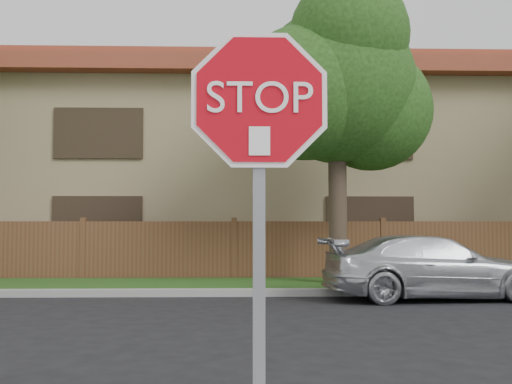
{
  "coord_description": "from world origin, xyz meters",
  "views": [
    {
      "loc": [
        0.12,
        -4.6,
        1.49
      ],
      "look_at": [
        0.23,
        -0.9,
        1.7
      ],
      "focal_mm": 42.0,
      "sensor_mm": 36.0,
      "label": 1
    }
  ],
  "objects": [
    {
      "name": "far_curb",
      "position": [
        0.0,
        8.15,
        0.07
      ],
      "size": [
        70.0,
        0.3,
        0.15
      ],
      "primitive_type": "cube",
      "color": "gray",
      "rests_on": "ground"
    },
    {
      "name": "apartment_building",
      "position": [
        0.0,
        17.0,
        3.53
      ],
      "size": [
        35.2,
        9.2,
        7.2
      ],
      "color": "tan",
      "rests_on": "ground"
    },
    {
      "name": "fence",
      "position": [
        0.0,
        11.4,
        0.8
      ],
      "size": [
        70.0,
        0.12,
        1.6
      ],
      "primitive_type": "cube",
      "color": "brown",
      "rests_on": "ground"
    },
    {
      "name": "stop_sign",
      "position": [
        0.23,
        -1.48,
        1.83
      ],
      "size": [
        1.01,
        0.13,
        2.55
      ],
      "color": "gray",
      "rests_on": "sidewalk_near"
    },
    {
      "name": "sedan_right",
      "position": [
        4.05,
        7.48,
        0.65
      ],
      "size": [
        4.57,
        2.13,
        1.29
      ],
      "primitive_type": "imported",
      "rotation": [
        0.0,
        0.0,
        1.65
      ],
      "color": "silver",
      "rests_on": "ground"
    },
    {
      "name": "tree_mid",
      "position": [
        2.52,
        9.57,
        4.87
      ],
      "size": [
        4.8,
        3.9,
        7.35
      ],
      "color": "#382B21",
      "rests_on": "ground"
    },
    {
      "name": "grass_strip",
      "position": [
        0.0,
        9.8,
        0.06
      ],
      "size": [
        70.0,
        3.0,
        0.12
      ],
      "primitive_type": "cube",
      "color": "#1E4714",
      "rests_on": "ground"
    }
  ]
}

